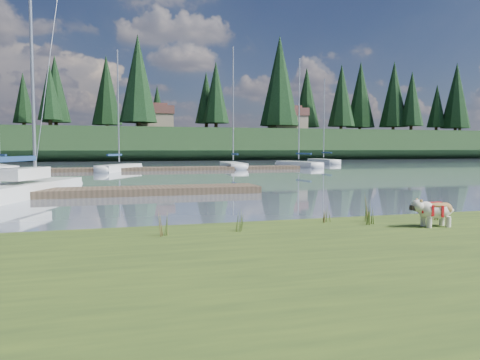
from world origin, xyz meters
name	(u,v)px	position (x,y,z in m)	size (l,w,h in m)	color
ground	(135,171)	(0.00, 30.00, 0.00)	(200.00, 200.00, 0.00)	gray
bank	(322,290)	(0.00, -6.00, 0.17)	(60.00, 9.00, 0.35)	#3B511B
ridge	(119,145)	(0.00, 73.00, 2.50)	(200.00, 20.00, 5.00)	black
bulldog	(435,209)	(3.92, -3.22, 0.71)	(0.96, 0.45, 0.57)	silver
sailboat_main	(35,185)	(-5.43, 10.07, 0.42)	(4.26, 8.06, 11.62)	white
dock_near	(69,193)	(-4.00, 9.00, 0.15)	(16.00, 2.00, 0.30)	#4C3D2C
dock_far	(158,169)	(2.00, 30.00, 0.15)	(26.00, 2.20, 0.30)	#4C3D2C
sailboat_bg_2	(123,167)	(-1.02, 30.63, 0.33)	(4.54, 6.62, 10.41)	white
sailboat_bg_3	(232,165)	(9.61, 33.30, 0.32)	(2.36, 8.16, 11.82)	white
sailboat_bg_4	(295,164)	(16.92, 34.62, 0.33)	(2.81, 7.81, 11.33)	white
sailboat_bg_5	(321,161)	(24.51, 43.85, 0.32)	(1.64, 7.60, 10.87)	white
weed_0	(239,220)	(-0.11, -2.57, 0.56)	(0.17, 0.14, 0.50)	#475B23
weed_1	(327,214)	(2.05, -2.07, 0.52)	(0.17, 0.14, 0.41)	#475B23
weed_2	(366,209)	(2.92, -2.22, 0.62)	(0.17, 0.14, 0.64)	#475B23
weed_3	(163,224)	(-1.60, -2.66, 0.58)	(0.17, 0.14, 0.54)	#475B23
weed_4	(370,215)	(2.79, -2.60, 0.55)	(0.17, 0.14, 0.47)	#475B23
weed_5	(439,209)	(4.59, -2.52, 0.59)	(0.17, 0.14, 0.58)	#475B23
mud_lip	(231,236)	(0.00, -1.60, 0.07)	(60.00, 0.50, 0.14)	#33281C
conifer_3	(55,89)	(-10.00, 72.00, 11.74)	(4.84, 4.84, 12.25)	#382619
conifer_4	(138,79)	(3.00, 66.00, 13.09)	(6.16, 6.16, 15.10)	#382619
conifer_5	(206,98)	(15.00, 70.00, 10.83)	(3.96, 3.96, 10.35)	#382619
conifer_6	(280,81)	(28.00, 68.00, 13.99)	(7.04, 7.04, 17.00)	#382619
conifer_7	(341,95)	(42.00, 71.00, 12.19)	(5.28, 5.28, 13.20)	#382619
conifer_8	(412,99)	(55.00, 67.00, 11.51)	(4.62, 4.62, 11.77)	#382619
conifer_9	(456,95)	(68.00, 70.00, 12.87)	(5.94, 5.94, 14.62)	#382619
house_1	(154,117)	(6.00, 71.00, 7.31)	(6.30, 5.30, 4.65)	gray
house_2	(288,119)	(30.00, 69.00, 7.31)	(6.30, 5.30, 4.65)	gray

